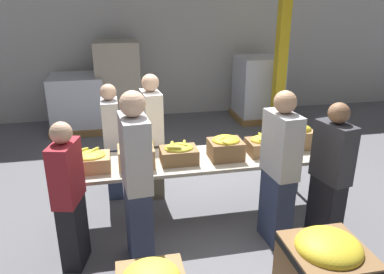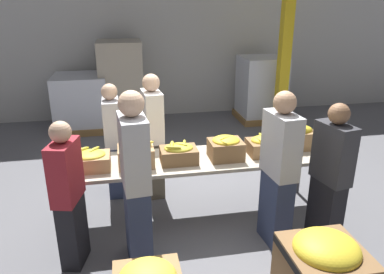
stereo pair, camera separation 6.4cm
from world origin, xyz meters
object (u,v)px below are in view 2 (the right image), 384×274
banana_box_4 (265,145)px  volunteer_5 (279,171)px  banana_box_3 (226,147)px  sorting_table (202,161)px  volunteer_0 (113,142)px  banana_box_1 (136,153)px  pallet_stack_1 (82,103)px  banana_box_5 (297,137)px  volunteer_2 (153,137)px  pallet_stack_0 (261,89)px  pallet_stack_2 (121,85)px  donation_bin_1 (323,273)px  support_pillar (287,29)px  volunteer_4 (69,197)px  volunteer_3 (330,178)px  volunteer_1 (136,182)px  banana_box_2 (179,153)px  banana_box_0 (90,160)px

banana_box_4 → volunteer_5: bearing=-97.8°
banana_box_3 → volunteer_5: size_ratio=0.22×
sorting_table → volunteer_0: volunteer_0 is taller
banana_box_1 → pallet_stack_1: 3.94m
banana_box_5 → volunteer_2: size_ratio=0.26×
volunteer_5 → banana_box_3: bearing=30.4°
banana_box_4 → pallet_stack_0: size_ratio=0.30×
banana_box_3 → pallet_stack_2: size_ratio=0.22×
donation_bin_1 → support_pillar: (1.58, 4.58, 1.61)m
volunteer_0 → volunteer_4: (-0.41, -1.38, -0.01)m
banana_box_5 → donation_bin_1: bearing=-107.3°
pallet_stack_1 → pallet_stack_2: bearing=2.7°
volunteer_3 → sorting_table: bearing=45.9°
banana_box_4 → banana_box_5: banana_box_5 is taller
sorting_table → volunteer_4: bearing=-157.1°
volunteer_5 → pallet_stack_2: pallet_stack_2 is taller
banana_box_1 → support_pillar: bearing=44.5°
volunteer_0 → volunteer_3: volunteer_3 is taller
banana_box_1 → banana_box_4: size_ratio=1.00×
volunteer_0 → pallet_stack_1: size_ratio=1.37×
volunteer_1 → support_pillar: bearing=-45.6°
volunteer_5 → pallet_stack_0: size_ratio=1.24×
pallet_stack_0 → banana_box_4: bearing=-110.1°
banana_box_4 → volunteer_0: volunteer_0 is taller
banana_box_2 → volunteer_4: bearing=-155.1°
volunteer_0 → donation_bin_1: size_ratio=2.07×
volunteer_4 → volunteer_2: bearing=-22.3°
banana_box_3 → volunteer_0: (-1.30, 0.84, -0.15)m
support_pillar → pallet_stack_2: (-3.14, 0.88, -1.13)m
donation_bin_1 → banana_box_0: bearing=140.6°
volunteer_3 → pallet_stack_1: bearing=21.4°
sorting_table → volunteer_1: size_ratio=1.68×
banana_box_0 → banana_box_5: banana_box_5 is taller
banana_box_1 → volunteer_5: 1.57m
volunteer_0 → volunteer_5: (1.72, -1.42, 0.08)m
banana_box_1 → volunteer_2: volunteer_2 is taller
banana_box_0 → pallet_stack_0: 5.02m
banana_box_2 → volunteer_2: 0.78m
sorting_table → banana_box_1: (-0.76, -0.06, 0.20)m
volunteer_1 → banana_box_1: bearing=-8.2°
banana_box_0 → sorting_table: bearing=3.2°
volunteer_2 → volunteer_1: bearing=-17.3°
sorting_table → donation_bin_1: sorting_table is taller
banana_box_5 → volunteer_3: 0.86m
volunteer_1 → donation_bin_1: 1.84m
banana_box_2 → support_pillar: support_pillar is taller
volunteer_2 → pallet_stack_2: size_ratio=0.95×
donation_bin_1 → pallet_stack_0: pallet_stack_0 is taller
volunteer_0 → donation_bin_1: volunteer_0 is taller
banana_box_0 → pallet_stack_0: size_ratio=0.31×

